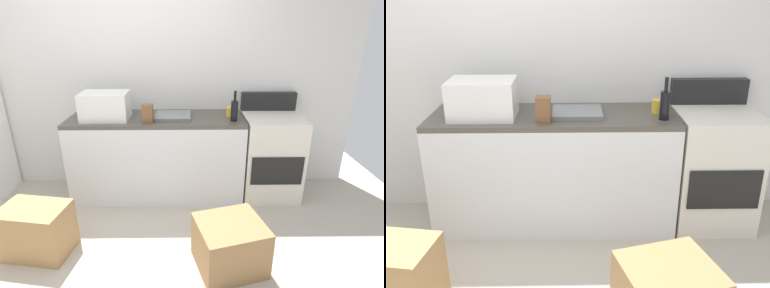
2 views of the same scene
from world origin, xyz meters
The scene contains 9 objects.
wall_back centered at (0.00, 1.55, 1.30)m, with size 5.00×0.10×2.60m, color silver.
kitchen_counter centered at (0.30, 1.20, 0.45)m, with size 1.80×0.60×0.90m.
stove_oven centered at (1.52, 1.21, 0.47)m, with size 0.60×0.61×1.10m.
microwave centered at (-0.19, 1.14, 1.04)m, with size 0.46×0.34×0.27m, color white.
sink_basin centered at (0.47, 1.19, 0.92)m, with size 0.36×0.32×0.03m, color slate.
wine_bottle centered at (1.08, 1.05, 1.01)m, with size 0.07×0.07×0.30m.
coffee_mug centered at (1.06, 1.21, 0.95)m, with size 0.08×0.08×0.10m, color gold.
knife_block centered at (0.24, 1.01, 0.99)m, with size 0.10×0.10×0.18m, color brown.
cardboard_box_medium centered at (-0.62, 0.26, 0.21)m, with size 0.52×0.36×0.43m, color #A37A4C.
Camera 2 is at (0.42, -1.70, 1.79)m, focal length 38.53 mm.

